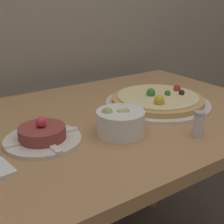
# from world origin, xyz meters

# --- Properties ---
(dining_table) EXTENTS (1.13, 0.76, 0.77)m
(dining_table) POSITION_xyz_m (0.00, 0.38, 0.65)
(dining_table) COLOR #AD7F51
(dining_table) RESTS_ON ground_plane
(pizza_plate) EXTENTS (0.36, 0.36, 0.06)m
(pizza_plate) POSITION_xyz_m (0.20, 0.37, 0.78)
(pizza_plate) COLOR silver
(pizza_plate) RESTS_ON dining_table
(tartare_plate) EXTENTS (0.20, 0.20, 0.07)m
(tartare_plate) POSITION_xyz_m (-0.25, 0.33, 0.78)
(tartare_plate) COLOR silver
(tartare_plate) RESTS_ON dining_table
(small_bowl) EXTENTS (0.13, 0.13, 0.08)m
(small_bowl) POSITION_xyz_m (-0.05, 0.25, 0.80)
(small_bowl) COLOR white
(small_bowl) RESTS_ON dining_table
(salt_shaker) EXTENTS (0.03, 0.03, 0.07)m
(salt_shaker) POSITION_xyz_m (0.12, 0.12, 0.80)
(salt_shaker) COLOR silver
(salt_shaker) RESTS_ON dining_table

